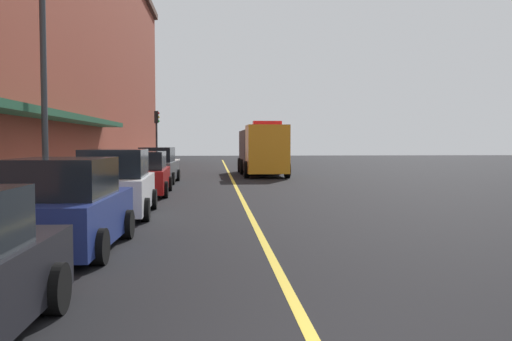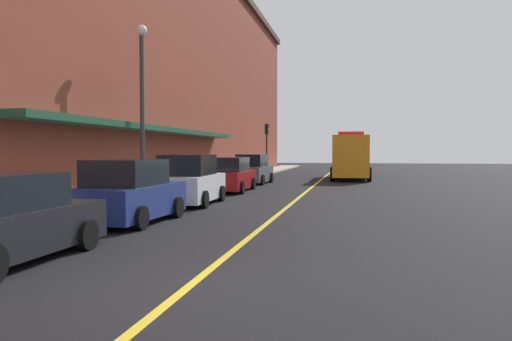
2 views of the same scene
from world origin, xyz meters
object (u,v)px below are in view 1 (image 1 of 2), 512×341
Objects in this scene: parked_car_4 at (158,166)px; utility_truck at (262,150)px; parking_meter_1 at (17,191)px; parking_meter_2 at (26,189)px; parked_car_3 at (143,174)px; parked_car_2 at (116,185)px; parked_car_1 at (65,208)px; traffic_light_near at (157,128)px; street_lamp_left at (43,63)px.

utility_truck reaches higher than parked_car_4.
parking_meter_1 is 1.00× the size of parking_meter_2.
parked_car_3 reaches higher than parking_meter_2.
parked_car_4 is (-0.05, 6.30, 0.04)m from parked_car_3.
utility_truck reaches higher than parking_meter_1.
utility_truck is at bearing -19.00° from parked_car_2.
parked_car_1 is 0.95× the size of parked_car_4.
parked_car_1 is 17.78m from parked_car_4.
traffic_light_near reaches higher than parked_car_1.
street_lamp_left is at bearing 172.70° from parked_car_4.
utility_truck is (6.01, 24.37, 0.76)m from parked_car_1.
utility_truck is 23.55m from parking_meter_2.
street_lamp_left is (-0.60, 3.49, 3.34)m from parking_meter_2.
parked_car_3 is at bearing -25.55° from utility_truck.
parked_car_4 is at bearing 84.91° from parking_meter_2.
utility_truck is at bearing 72.06° from parking_meter_1.
parked_car_1 is 0.97× the size of traffic_light_near.
parked_car_2 is 0.99× the size of parked_car_4.
parking_meter_1 is at bearing 170.26° from parked_car_3.
parked_car_2 is 6.33m from parked_car_3.
street_lamp_left is at bearing 159.52° from parked_car_3.
parked_car_1 is at bearing 178.31° from parked_car_3.
traffic_light_near reaches higher than utility_truck.
parked_car_1 is 0.47× the size of utility_truck.
parking_meter_1 is (-1.45, -10.02, 0.24)m from parked_car_3.
parked_car_2 is 4.10m from street_lamp_left.
parked_car_2 is 1.01× the size of traffic_light_near.
parked_car_3 is 6.30m from parked_car_4.
traffic_light_near is at bearing 89.88° from parking_meter_2.
parking_meter_1 is 28.99m from traffic_light_near.
parked_car_4 is at bearing -43.11° from utility_truck.
street_lamp_left is at bearing -91.52° from traffic_light_near.
parked_car_2 reaches higher than parked_car_1.
parked_car_3 is at bearing -85.79° from traffic_light_near.
parked_car_1 is 25.12m from utility_truck.
parked_car_1 is 30.49m from traffic_light_near.
traffic_light_near is at bearing -129.93° from utility_truck.
traffic_light_near is at bearing 4.13° from parked_car_1.
parked_car_3 is (0.04, 11.48, -0.03)m from parked_car_1.
parking_meter_2 is (-1.41, 2.03, 0.21)m from parked_car_1.
street_lamp_left is 1.61× the size of traffic_light_near.
parking_meter_2 is (-1.45, -9.45, 0.24)m from parked_car_3.
parked_car_4 is 16.38m from parking_meter_1.
parking_meter_2 is at bearing -19.09° from utility_truck.
traffic_light_near is (0.66, 24.86, -1.24)m from street_lamp_left.
parked_car_2 is 20.13m from utility_truck.
parked_car_2 is at bearing 64.57° from parking_meter_2.
parked_car_3 is at bearing -1.56° from parked_car_2.
parked_car_2 is at bearing -17.88° from utility_truck.
parked_car_4 reaches higher than parking_meter_2.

